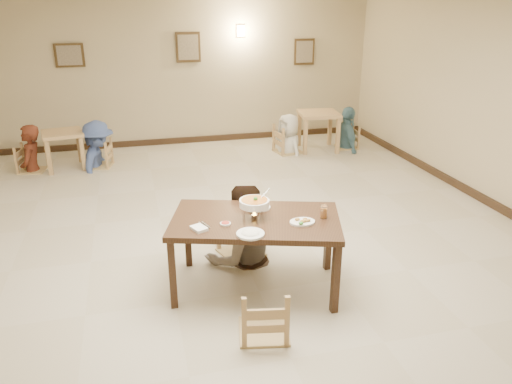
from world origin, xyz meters
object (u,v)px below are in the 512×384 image
object	(u,v)px
drink_glass	(324,212)
bg_table_right	(319,119)
bg_chair_rl	(289,127)
curry_warmer	(254,203)
main_diner	(241,185)
bg_chair_ll	(29,147)
bg_diner_d	(349,107)
bg_diner_b	(94,121)
chair_near	(264,288)
main_table	(256,226)
bg_chair_rr	(348,127)
bg_diner_c	(289,114)
bg_table_left	(63,139)
bg_chair_lr	(97,142)
chair_far	(241,216)
bg_diner_a	(25,125)

from	to	relation	value
drink_glass	bg_table_right	distance (m)	5.29
bg_chair_rl	curry_warmer	bearing A→B (deg)	147.53
main_diner	bg_chair_ll	distance (m)	5.09
curry_warmer	bg_diner_d	xyz separation A→B (m)	(3.20, 4.75, -0.11)
curry_warmer	bg_chair_ll	world-z (taller)	curry_warmer
bg_diner_b	bg_diner_d	bearing A→B (deg)	-75.85
chair_near	bg_diner_b	size ratio (longest dim) A/B	0.57
main_table	bg_diner_b	xyz separation A→B (m)	(-1.80, 4.75, 0.13)
bg_chair_rr	bg_diner_c	distance (m)	1.34
main_table	bg_table_left	world-z (taller)	main_table
curry_warmer	bg_table_right	size ratio (longest dim) A/B	0.39
bg_diner_d	bg_chair_lr	bearing A→B (deg)	95.13
bg_table_right	curry_warmer	bearing A→B (deg)	-118.15
curry_warmer	bg_table_left	world-z (taller)	curry_warmer
chair_far	drink_glass	world-z (taller)	chair_far
bg_diner_c	bg_diner_a	bearing A→B (deg)	-108.70
main_table	bg_chair_lr	world-z (taller)	bg_chair_lr
chair_near	bg_chair_ll	world-z (taller)	chair_near
bg_diner_d	main_table	bearing A→B (deg)	151.08
bg_chair_rl	chair_near	bearing A→B (deg)	149.43
drink_glass	bg_diner_c	size ratio (longest dim) A/B	0.09
bg_chair_lr	bg_chair_ll	bearing A→B (deg)	-77.79
chair_far	main_diner	bearing A→B (deg)	-114.10
bg_chair_lr	bg_diner_b	size ratio (longest dim) A/B	0.55
chair_far	bg_chair_rr	world-z (taller)	chair_far
main_diner	drink_glass	bearing A→B (deg)	122.25
main_diner	chair_near	bearing A→B (deg)	77.33
bg_chair_ll	main_diner	bearing A→B (deg)	-134.55
bg_table_right	bg_chair_rl	bearing A→B (deg)	-177.26
main_diner	bg_chair_ll	size ratio (longest dim) A/B	2.04
chair_far	bg_table_right	bearing A→B (deg)	39.70
curry_warmer	bg_chair_lr	distance (m)	5.08
bg_chair_ll	bg_chair_lr	size ratio (longest dim) A/B	0.97
main_table	bg_chair_rr	bearing A→B (deg)	73.43
bg_diner_b	bg_diner_d	xyz separation A→B (m)	(4.99, 0.03, 0.00)
chair_near	drink_glass	bearing A→B (deg)	-130.72
chair_far	bg_diner_b	world-z (taller)	bg_diner_b
drink_glass	curry_warmer	bearing A→B (deg)	165.71
bg_table_right	bg_diner_a	xyz separation A→B (m)	(-5.50, -0.02, 0.21)
chair_far	curry_warmer	distance (m)	0.90
bg_diner_a	main_table	bearing A→B (deg)	38.23
bg_table_right	main_diner	bearing A→B (deg)	-121.64
chair_near	bg_table_right	world-z (taller)	chair_near
drink_glass	bg_chair_rl	xyz separation A→B (m)	(1.21, 4.91, -0.35)
chair_far	bg_chair_lr	xyz separation A→B (m)	(-1.81, 3.97, -0.02)
bg_diner_c	main_diner	bearing A→B (deg)	-43.40
chair_far	bg_chair_ll	bearing A→B (deg)	108.61
chair_near	main_diner	xyz separation A→B (m)	(0.13, 1.46, 0.45)
bg_diner_d	drink_glass	bearing A→B (deg)	157.90
bg_diner_a	bg_chair_lr	bearing A→B (deg)	95.35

